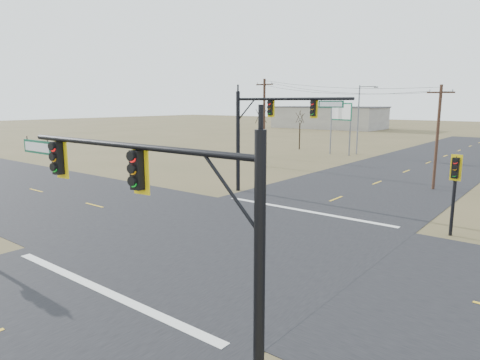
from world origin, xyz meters
name	(u,v)px	position (x,y,z in m)	size (l,w,h in m)	color
ground	(231,240)	(0.00, 0.00, 0.00)	(320.00, 320.00, 0.00)	brown
road_ew	(231,240)	(0.00, 0.00, 0.01)	(160.00, 14.00, 0.02)	black
road_ns	(231,240)	(0.00, 0.00, 0.01)	(14.00, 160.00, 0.02)	black
stop_bar_near	(102,290)	(0.00, -7.50, 0.03)	(12.00, 0.40, 0.01)	silver
stop_bar_far	(305,211)	(0.00, 7.50, 0.03)	(12.00, 0.40, 0.01)	silver
mast_arm_near	(139,188)	(4.20, -8.91, 4.65)	(10.33, 0.46, 6.36)	black
mast_arm_far	(268,121)	(-4.67, 10.01, 5.54)	(9.54, 0.47, 7.73)	black
pedestal_signal_ne	(455,177)	(8.54, 7.67, 3.16)	(0.57, 0.50, 4.32)	black
utility_pole_near	(437,135)	(4.56, 20.09, 4.33)	(1.91, 0.89, 8.25)	#422A1C
utility_pole_far	(264,121)	(-13.44, 21.97, 4.86)	(2.29, 0.35, 9.35)	#422A1C
highway_sign	(341,119)	(-11.42, 36.59, 4.77)	(3.49, 1.18, 6.83)	slate
streetlight_c	(360,116)	(-9.72, 38.66, 5.11)	(2.53, 0.26, 9.10)	slate
bare_tree_a	(261,114)	(-18.58, 28.59, 5.39)	(3.35, 3.35, 6.81)	black
bare_tree_b	(300,117)	(-19.06, 39.15, 4.82)	(2.58, 2.58, 6.03)	black
warehouse_left	(329,118)	(-40.00, 90.00, 2.75)	(28.00, 14.00, 5.50)	#A8A595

